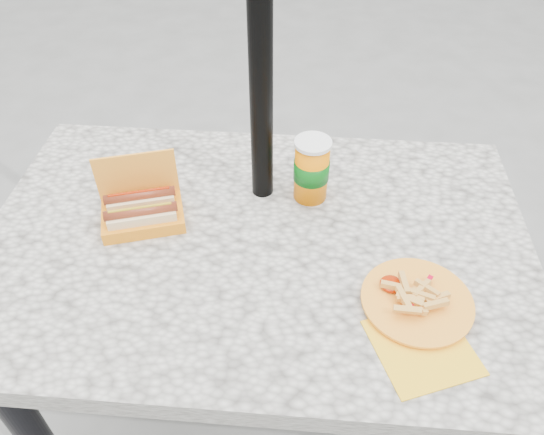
# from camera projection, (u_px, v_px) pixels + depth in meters

# --- Properties ---
(ground) EXTENTS (60.00, 60.00, 0.00)m
(ground) POSITION_uv_depth(u_px,v_px,m) (261.00, 405.00, 1.67)
(ground) COLOR slate
(picnic_table) EXTENTS (1.20, 0.80, 0.75)m
(picnic_table) POSITION_uv_depth(u_px,v_px,m) (257.00, 271.00, 1.23)
(picnic_table) COLOR beige
(picnic_table) RESTS_ON ground
(umbrella_pole) EXTENTS (0.05, 0.05, 2.20)m
(umbrella_pole) POSITION_uv_depth(u_px,v_px,m) (261.00, 54.00, 1.03)
(umbrella_pole) COLOR black
(umbrella_pole) RESTS_ON ground
(hotdog_box) EXTENTS (0.21, 0.17, 0.15)m
(hotdog_box) POSITION_uv_depth(u_px,v_px,m) (142.00, 210.00, 1.18)
(hotdog_box) COLOR orange
(hotdog_box) RESTS_ON picnic_table
(fries_plate) EXTENTS (0.22, 0.32, 0.04)m
(fries_plate) POSITION_uv_depth(u_px,v_px,m) (416.00, 304.00, 1.01)
(fries_plate) COLOR yellow
(fries_plate) RESTS_ON picnic_table
(soda_cup) EXTENTS (0.08, 0.08, 0.16)m
(soda_cup) POSITION_uv_depth(u_px,v_px,m) (311.00, 170.00, 1.21)
(soda_cup) COLOR orange
(soda_cup) RESTS_ON picnic_table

